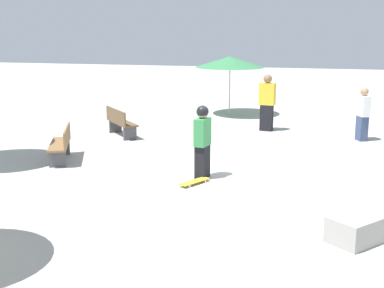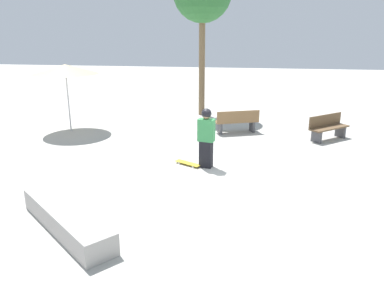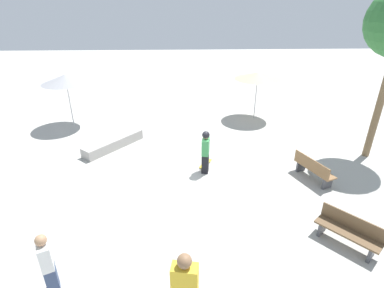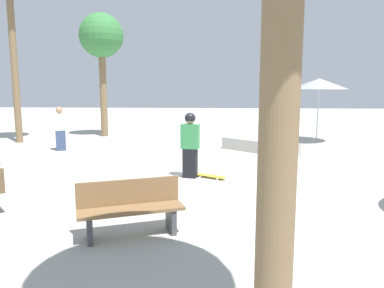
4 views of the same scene
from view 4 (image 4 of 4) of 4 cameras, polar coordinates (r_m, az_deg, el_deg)
The scene contains 8 objects.
ground_plane at distance 10.02m, azimuth -2.32°, elevation -4.36°, with size 60.00×60.00×0.00m, color #B2AFA8.
skater_main at distance 9.33m, azimuth -0.29°, elevation 0.19°, with size 0.32×0.47×1.64m.
skateboard at distance 9.41m, azimuth 2.83°, elevation -4.87°, with size 0.57×0.80×0.07m.
concrete_ledge at distance 13.24m, azimuth 10.20°, elevation -0.34°, with size 2.30×2.58×0.42m.
bench_near at distance 5.89m, azimuth -9.35°, elevation -9.66°, with size 1.00×1.65×0.85m.
shade_umbrella_grey at distance 16.08m, azimuth 18.81°, elevation 8.68°, with size 2.28×2.28×2.60m.
palm_tree_far_back at distance 17.77m, azimuth -13.64°, elevation 15.39°, with size 1.96×1.96×5.50m.
bystander_far at distance 14.13m, azimuth -19.46°, elevation 2.21°, with size 0.39×0.49×1.57m.
Camera 4 is at (9.71, 1.01, 2.28)m, focal length 35.00 mm.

